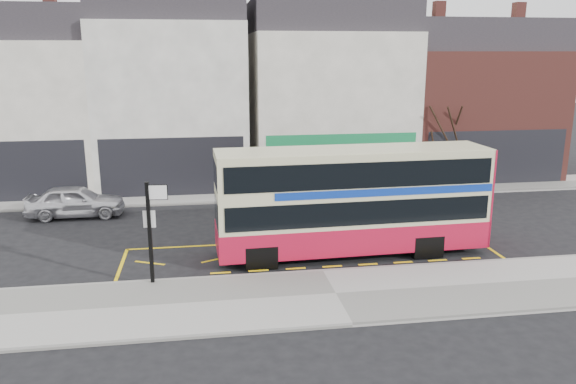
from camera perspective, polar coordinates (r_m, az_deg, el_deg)
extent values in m
plane|color=black|center=(19.98, 3.31, -7.92)|extent=(120.00, 120.00, 0.00)
cube|color=#A6A39E|center=(17.89, 4.87, -10.40)|extent=(40.00, 4.00, 0.15)
cube|color=gray|center=(19.61, 3.54, -8.12)|extent=(40.00, 0.15, 0.15)
cube|color=#A6A39E|center=(30.29, -1.01, -0.08)|extent=(50.00, 3.00, 0.15)
cube|color=white|center=(34.63, -24.92, 7.00)|extent=(8.00, 8.00, 8.00)
cube|color=#28262B|center=(34.49, -25.78, 15.09)|extent=(8.00, 7.20, 1.80)
cube|color=black|center=(31.21, -26.42, 1.73)|extent=(7.36, 0.06, 3.20)
cube|color=black|center=(31.27, -26.37, 1.38)|extent=(5.60, 0.04, 2.00)
cube|color=white|center=(33.28, -11.53, 8.65)|extent=(8.00, 8.00, 9.00)
cube|color=#28262B|center=(33.24, -12.01, 17.95)|extent=(8.00, 7.20, 1.80)
cube|color=black|center=(29.75, -11.59, 2.38)|extent=(7.36, 0.06, 3.20)
cube|color=black|center=(29.81, -11.57, 2.01)|extent=(5.60, 0.04, 2.00)
cube|color=white|center=(34.09, 3.94, 8.59)|extent=(9.00, 8.00, 8.50)
cube|color=#28262B|center=(33.99, 4.09, 17.27)|extent=(9.00, 7.20, 1.80)
cube|color=#167E45|center=(30.63, 5.48, 2.94)|extent=(8.28, 0.06, 3.20)
cube|color=black|center=(30.69, 5.47, 2.58)|extent=(6.30, 0.04, 2.00)
cube|color=brown|center=(37.16, 17.73, 7.64)|extent=(9.00, 8.00, 7.50)
cube|color=#28262B|center=(36.98, 18.27, 14.81)|extent=(9.00, 7.20, 1.80)
cube|color=brown|center=(35.00, 15.08, 17.24)|extent=(0.60, 0.60, 1.20)
cube|color=brown|center=(37.22, 22.37, 16.48)|extent=(0.60, 0.60, 1.20)
cube|color=black|center=(33.96, 20.40, 3.21)|extent=(8.28, 0.06, 3.20)
cube|color=black|center=(34.01, 20.35, 2.89)|extent=(6.30, 0.04, 2.00)
cube|color=beige|center=(20.99, 6.55, -0.65)|extent=(10.13, 2.59, 3.71)
cube|color=#AC0D2C|center=(21.37, 6.45, -4.15)|extent=(10.18, 2.64, 1.01)
cube|color=#AC0D2C|center=(22.94, 18.62, -0.04)|extent=(0.13, 2.33, 3.71)
cube|color=black|center=(21.05, 6.53, -1.31)|extent=(9.73, 2.64, 0.87)
cube|color=black|center=(20.73, 6.64, 2.35)|extent=(9.73, 2.64, 0.92)
cube|color=#0E309A|center=(21.16, 8.96, 0.73)|extent=(8.12, 2.58, 0.27)
cube|color=black|center=(20.26, -7.20, -2.62)|extent=(0.12, 2.11, 1.46)
cube|color=black|center=(19.86, -7.34, 1.81)|extent=(0.12, 2.11, 0.92)
cube|color=black|center=(20.03, -7.25, -0.23)|extent=(0.10, 1.60, 0.32)
cube|color=beige|center=(20.61, 6.69, 4.22)|extent=(10.13, 2.50, 0.11)
cylinder|color=black|center=(19.81, -2.71, -6.68)|extent=(0.92, 0.28, 0.92)
cylinder|color=black|center=(21.73, -3.45, -4.80)|extent=(0.92, 0.28, 0.92)
cylinder|color=black|center=(21.49, 14.04, -5.42)|extent=(0.92, 0.28, 0.92)
cylinder|color=black|center=(23.27, 11.98, -3.80)|extent=(0.92, 0.28, 0.92)
cube|color=black|center=(18.53, -13.87, -4.08)|extent=(0.12, 0.12, 3.36)
cube|color=white|center=(18.11, -13.07, -0.03)|extent=(0.61, 0.09, 0.49)
cube|color=white|center=(18.47, -13.91, -2.69)|extent=(0.39, 0.06, 0.56)
imported|color=silver|center=(27.81, -20.78, -0.87)|extent=(4.39, 1.80, 1.49)
imported|color=#383B3F|center=(28.83, 0.43, 0.48)|extent=(4.53, 2.83, 1.41)
imported|color=silver|center=(30.24, 10.83, 0.71)|extent=(4.52, 2.46, 1.24)
cylinder|color=#2F2015|center=(32.70, 15.21, 2.31)|extent=(0.24, 0.24, 2.19)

